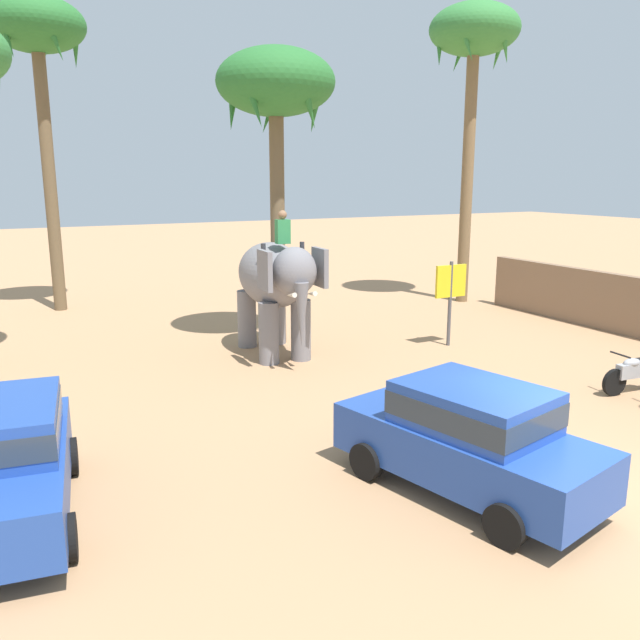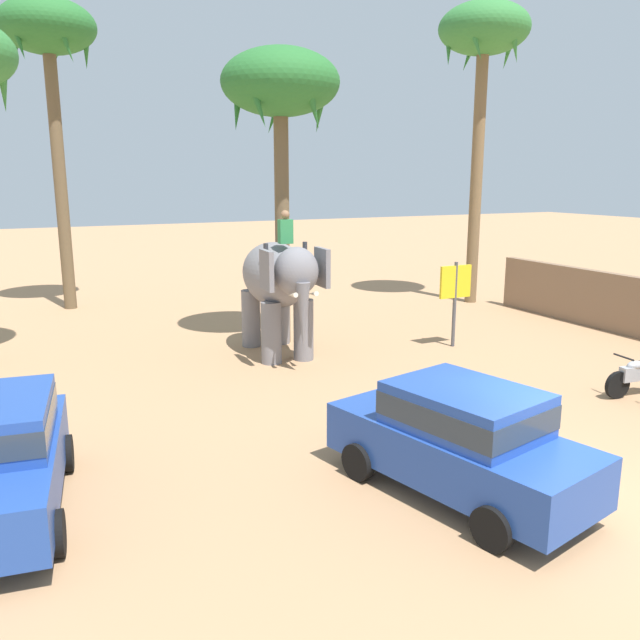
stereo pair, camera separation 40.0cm
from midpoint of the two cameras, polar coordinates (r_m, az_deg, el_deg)
The scene contains 8 objects.
ground_plane at distance 10.60m, azimuth 21.53°, elevation -14.70°, with size 120.00×120.00×0.00m, color tan.
car_sedan_foreground at distance 10.00m, azimuth 13.42°, elevation -9.96°, with size 2.58×4.38×1.70m.
elephant_with_mahout at distance 17.06m, azimuth -3.01°, elevation 3.39°, with size 1.82×3.93×3.88m.
motorcycle_end_of_row at distance 15.86m, azimuth 27.01°, elevation -4.35°, with size 1.80×0.55×0.94m.
palm_tree_near_hut at distance 25.18m, azimuth -22.40°, elevation 21.88°, with size 3.20×3.20×10.50m.
palm_tree_left_of_road at distance 25.51m, azimuth 14.69°, elevation 22.64°, with size 3.20×3.20×10.69m.
palm_tree_far_back at distance 18.40m, azimuth -2.85°, elevation 19.51°, with size 3.20×3.20×8.07m.
signboard_yellow at distance 18.39m, azimuth 12.45°, elevation 2.82°, with size 1.00×0.10×2.40m.
Camera 2 is at (-7.03, -6.28, 4.70)m, focal length 36.29 mm.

